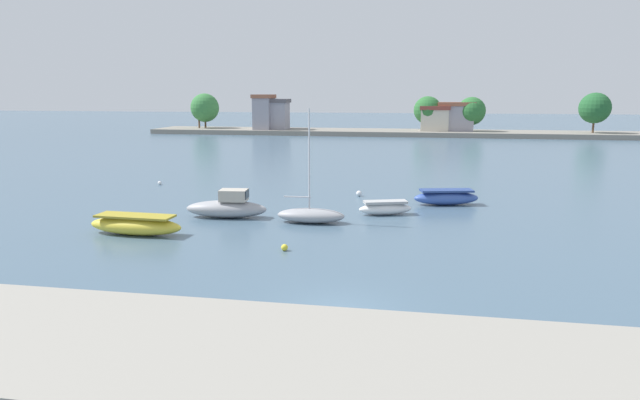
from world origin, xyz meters
The scene contains 12 objects.
ground_plane centered at (0.00, 0.00, 0.00)m, with size 400.00×400.00×0.00m, color #476075.
seawall_embankment centered at (0.00, -7.51, 1.11)m, with size 60.99×5.38×2.21m, color gray.
moored_boat_0 centered at (-12.53, 8.95, 0.54)m, with size 5.47×1.76×1.11m.
moored_boat_1 centered at (-8.99, 13.90, 0.66)m, with size 5.22×2.06×1.77m.
moored_boat_2 centered at (-3.58, 13.42, 0.47)m, with size 4.12×1.62×6.79m.
moored_boat_3 centered at (0.69, 16.45, 0.43)m, with size 3.59×2.04×0.90m.
moored_boat_4 centered at (4.67, 20.37, 0.52)m, with size 4.70×2.35×1.08m.
mooring_buoy_0 centered at (-18.89, 24.74, 0.16)m, with size 0.32×0.32×0.32m, color white.
mooring_buoy_1 centered at (-1.67, 22.56, 0.21)m, with size 0.41×0.41×0.41m, color white.
mooring_buoy_2 centered at (-3.71, 7.30, 0.17)m, with size 0.33×0.33×0.33m, color yellow.
mooring_buoy_3 centered at (-10.09, 16.23, 0.22)m, with size 0.44×0.44×0.44m, color yellow.
distant_shoreline centered at (-4.04, 85.27, 2.59)m, with size 95.77×10.64×7.76m.
Camera 1 is at (2.62, -18.13, 7.66)m, focal length 30.84 mm.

